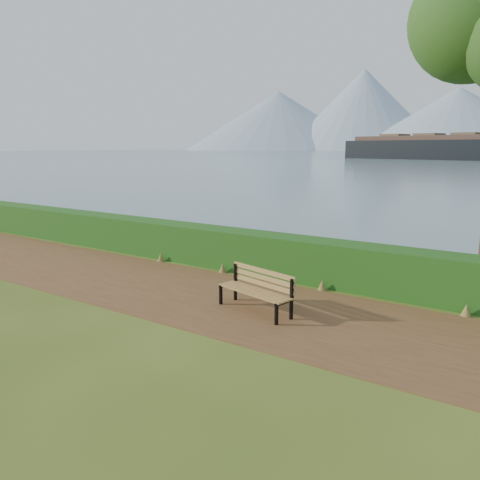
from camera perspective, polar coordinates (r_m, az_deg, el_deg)
The scene contains 4 objects.
ground at distance 9.61m, azimuth -3.95°, elevation -7.62°, with size 140.00×140.00×0.00m, color #3F4F16.
path at distance 9.84m, azimuth -2.88°, elevation -7.13°, with size 40.00×3.40×0.01m, color brown.
hedge at distance 11.57m, azimuth 3.87°, elevation -1.79°, with size 32.00×0.85×1.00m, color #154B15.
bench at distance 9.00m, azimuth 2.16°, elevation -5.80°, with size 1.69×0.84×0.81m.
Camera 1 is at (5.56, -7.20, 3.11)m, focal length 35.00 mm.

